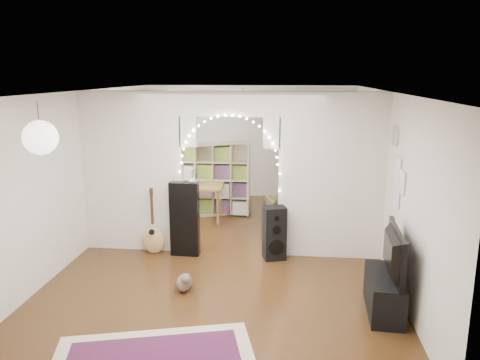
# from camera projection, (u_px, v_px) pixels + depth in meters

# --- Properties ---
(floor) EXTENTS (7.50, 7.50, 0.00)m
(floor) POSITION_uv_depth(u_px,v_px,m) (231.00, 251.00, 8.02)
(floor) COLOR black
(floor) RESTS_ON ground
(ceiling) EXTENTS (5.00, 7.50, 0.02)m
(ceiling) POSITION_uv_depth(u_px,v_px,m) (230.00, 91.00, 7.42)
(ceiling) COLOR white
(ceiling) RESTS_ON wall_back
(wall_back) EXTENTS (5.00, 0.02, 2.70)m
(wall_back) POSITION_uv_depth(u_px,v_px,m) (250.00, 142.00, 11.36)
(wall_back) COLOR silver
(wall_back) RESTS_ON floor
(wall_front) EXTENTS (5.00, 0.02, 2.70)m
(wall_front) POSITION_uv_depth(u_px,v_px,m) (176.00, 263.00, 4.09)
(wall_front) COLOR silver
(wall_front) RESTS_ON floor
(wall_left) EXTENTS (0.02, 7.50, 2.70)m
(wall_left) POSITION_uv_depth(u_px,v_px,m) (85.00, 171.00, 7.98)
(wall_left) COLOR silver
(wall_left) RESTS_ON floor
(wall_right) EXTENTS (0.02, 7.50, 2.70)m
(wall_right) POSITION_uv_depth(u_px,v_px,m) (385.00, 178.00, 7.46)
(wall_right) COLOR silver
(wall_right) RESTS_ON floor
(divider_wall) EXTENTS (5.00, 0.20, 2.70)m
(divider_wall) POSITION_uv_depth(u_px,v_px,m) (230.00, 170.00, 7.70)
(divider_wall) COLOR silver
(divider_wall) RESTS_ON floor
(fairy_lights) EXTENTS (1.64, 0.04, 1.60)m
(fairy_lights) POSITION_uv_depth(u_px,v_px,m) (229.00, 164.00, 7.55)
(fairy_lights) COLOR #FFEABF
(fairy_lights) RESTS_ON divider_wall
(window) EXTENTS (0.04, 1.20, 1.40)m
(window) POSITION_uv_depth(u_px,v_px,m) (123.00, 146.00, 9.69)
(window) COLOR white
(window) RESTS_ON wall_left
(wall_clock) EXTENTS (0.03, 0.31, 0.31)m
(wall_clock) POSITION_uv_depth(u_px,v_px,m) (396.00, 136.00, 6.72)
(wall_clock) COLOR white
(wall_clock) RESTS_ON wall_right
(picture_frames) EXTENTS (0.02, 0.50, 0.70)m
(picture_frames) POSITION_uv_depth(u_px,v_px,m) (399.00, 183.00, 6.46)
(picture_frames) COLOR white
(picture_frames) RESTS_ON wall_right
(paper_lantern) EXTENTS (0.40, 0.40, 0.40)m
(paper_lantern) POSITION_uv_depth(u_px,v_px,m) (40.00, 138.00, 5.39)
(paper_lantern) COLOR white
(paper_lantern) RESTS_ON ceiling
(ceiling_fan) EXTENTS (1.10, 1.10, 0.30)m
(ceiling_fan) POSITION_uv_depth(u_px,v_px,m) (242.00, 103.00, 9.43)
(ceiling_fan) COLOR gold
(ceiling_fan) RESTS_ON ceiling
(guitar_case) EXTENTS (0.48, 0.18, 1.25)m
(guitar_case) POSITION_uv_depth(u_px,v_px,m) (185.00, 219.00, 7.72)
(guitar_case) COLOR black
(guitar_case) RESTS_ON floor
(acoustic_guitar) EXTENTS (0.40, 0.21, 0.96)m
(acoustic_guitar) POSITION_uv_depth(u_px,v_px,m) (153.00, 230.00, 7.82)
(acoustic_guitar) COLOR tan
(acoustic_guitar) RESTS_ON floor
(tabby_cat) EXTENTS (0.33, 0.48, 0.33)m
(tabby_cat) POSITION_uv_depth(u_px,v_px,m) (184.00, 282.00, 6.52)
(tabby_cat) COLOR brown
(tabby_cat) RESTS_ON floor
(floor_speaker) EXTENTS (0.41, 0.38, 0.88)m
(floor_speaker) POSITION_uv_depth(u_px,v_px,m) (274.00, 233.00, 7.60)
(floor_speaker) COLOR black
(floor_speaker) RESTS_ON floor
(media_console) EXTENTS (0.45, 1.02, 0.50)m
(media_console) POSITION_uv_depth(u_px,v_px,m) (384.00, 294.00, 5.92)
(media_console) COLOR black
(media_console) RESTS_ON floor
(tv) EXTENTS (0.20, 1.08, 0.62)m
(tv) POSITION_uv_depth(u_px,v_px,m) (387.00, 252.00, 5.80)
(tv) COLOR black
(tv) RESTS_ON media_console
(bookcase) EXTENTS (1.55, 0.93, 1.55)m
(bookcase) POSITION_uv_depth(u_px,v_px,m) (214.00, 179.00, 9.98)
(bookcase) COLOR beige
(bookcase) RESTS_ON floor
(dining_table) EXTENTS (1.25, 0.87, 0.76)m
(dining_table) POSITION_uv_depth(u_px,v_px,m) (194.00, 188.00, 9.57)
(dining_table) COLOR brown
(dining_table) RESTS_ON floor
(flower_vase) EXTENTS (0.19, 0.19, 0.19)m
(flower_vase) POSITION_uv_depth(u_px,v_px,m) (194.00, 180.00, 9.54)
(flower_vase) COLOR white
(flower_vase) RESTS_ON dining_table
(dining_chair_left) EXTENTS (0.65, 0.66, 0.48)m
(dining_chair_left) POSITION_uv_depth(u_px,v_px,m) (196.00, 193.00, 10.99)
(dining_chair_left) COLOR brown
(dining_chair_left) RESTS_ON floor
(dining_chair_right) EXTENTS (0.75, 0.76, 0.54)m
(dining_chair_right) POSITION_uv_depth(u_px,v_px,m) (282.00, 210.00, 9.51)
(dining_chair_right) COLOR brown
(dining_chair_right) RESTS_ON floor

